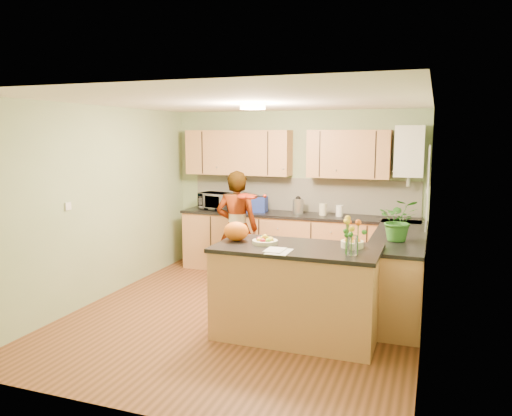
% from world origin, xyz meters
% --- Properties ---
extents(floor, '(4.50, 4.50, 0.00)m').
position_xyz_m(floor, '(0.00, 0.00, 0.00)').
color(floor, '#583319').
rests_on(floor, ground).
extents(ceiling, '(4.00, 4.50, 0.02)m').
position_xyz_m(ceiling, '(0.00, 0.00, 2.50)').
color(ceiling, white).
rests_on(ceiling, wall_back).
extents(wall_back, '(4.00, 0.02, 2.50)m').
position_xyz_m(wall_back, '(0.00, 2.25, 1.25)').
color(wall_back, gray).
rests_on(wall_back, floor).
extents(wall_front, '(4.00, 0.02, 2.50)m').
position_xyz_m(wall_front, '(0.00, -2.25, 1.25)').
color(wall_front, gray).
rests_on(wall_front, floor).
extents(wall_left, '(0.02, 4.50, 2.50)m').
position_xyz_m(wall_left, '(-2.00, 0.00, 1.25)').
color(wall_left, gray).
rests_on(wall_left, floor).
extents(wall_right, '(0.02, 4.50, 2.50)m').
position_xyz_m(wall_right, '(2.00, 0.00, 1.25)').
color(wall_right, gray).
rests_on(wall_right, floor).
extents(back_counter, '(3.64, 0.62, 0.94)m').
position_xyz_m(back_counter, '(0.10, 1.95, 0.47)').
color(back_counter, '#B97E4A').
rests_on(back_counter, floor).
extents(right_counter, '(0.62, 2.24, 0.94)m').
position_xyz_m(right_counter, '(1.70, 0.85, 0.47)').
color(right_counter, '#B97E4A').
rests_on(right_counter, floor).
extents(splashback, '(3.60, 0.02, 0.52)m').
position_xyz_m(splashback, '(0.10, 2.23, 1.20)').
color(splashback, '#EDE5CE').
rests_on(splashback, back_counter).
extents(upper_cabinets, '(3.20, 0.34, 0.70)m').
position_xyz_m(upper_cabinets, '(-0.18, 2.08, 1.85)').
color(upper_cabinets, '#B97E4A').
rests_on(upper_cabinets, wall_back).
extents(boiler, '(0.40, 0.30, 0.86)m').
position_xyz_m(boiler, '(1.70, 2.09, 1.90)').
color(boiler, white).
rests_on(boiler, wall_back).
extents(window_right, '(0.01, 1.30, 1.05)m').
position_xyz_m(window_right, '(1.99, 0.60, 1.55)').
color(window_right, white).
rests_on(window_right, wall_right).
extents(light_switch, '(0.02, 0.09, 0.09)m').
position_xyz_m(light_switch, '(-1.99, -0.60, 1.30)').
color(light_switch, white).
rests_on(light_switch, wall_left).
extents(ceiling_lamp, '(0.30, 0.30, 0.07)m').
position_xyz_m(ceiling_lamp, '(0.00, 0.30, 2.46)').
color(ceiling_lamp, '#FFEABF').
rests_on(ceiling_lamp, ceiling).
extents(peninsula_island, '(1.71, 0.88, 0.98)m').
position_xyz_m(peninsula_island, '(0.74, -0.38, 0.49)').
color(peninsula_island, '#B97E4A').
rests_on(peninsula_island, floor).
extents(fruit_dish, '(0.27, 0.27, 0.09)m').
position_xyz_m(fruit_dish, '(0.39, -0.38, 1.02)').
color(fruit_dish, beige).
rests_on(fruit_dish, peninsula_island).
extents(orange_bowl, '(0.23, 0.23, 0.14)m').
position_xyz_m(orange_bowl, '(1.29, -0.23, 1.04)').
color(orange_bowl, beige).
rests_on(orange_bowl, peninsula_island).
extents(flower_vase, '(0.23, 0.23, 0.42)m').
position_xyz_m(flower_vase, '(1.34, -0.56, 1.26)').
color(flower_vase, silver).
rests_on(flower_vase, peninsula_island).
extents(orange_bag, '(0.34, 0.31, 0.21)m').
position_xyz_m(orange_bag, '(0.04, -0.33, 1.09)').
color(orange_bag, orange).
rests_on(orange_bag, peninsula_island).
extents(papers, '(0.22, 0.30, 0.01)m').
position_xyz_m(papers, '(0.64, -0.68, 0.99)').
color(papers, silver).
rests_on(papers, peninsula_island).
extents(violinist, '(0.64, 0.46, 1.64)m').
position_xyz_m(violinist, '(-0.54, 1.12, 0.82)').
color(violinist, '#E6A78C').
rests_on(violinist, floor).
extents(violin, '(0.67, 0.59, 0.17)m').
position_xyz_m(violin, '(-0.34, 0.90, 1.31)').
color(violin, '#560B05').
rests_on(violin, violinist).
extents(microwave, '(0.54, 0.42, 0.27)m').
position_xyz_m(microwave, '(-1.25, 1.95, 1.07)').
color(microwave, white).
rests_on(microwave, back_counter).
extents(blue_box, '(0.32, 0.25, 0.25)m').
position_xyz_m(blue_box, '(-0.53, 1.93, 1.06)').
color(blue_box, navy).
rests_on(blue_box, back_counter).
extents(kettle, '(0.17, 0.17, 0.31)m').
position_xyz_m(kettle, '(0.12, 1.98, 1.07)').
color(kettle, silver).
rests_on(kettle, back_counter).
extents(jar_cream, '(0.12, 0.12, 0.17)m').
position_xyz_m(jar_cream, '(0.50, 1.96, 1.03)').
color(jar_cream, beige).
rests_on(jar_cream, back_counter).
extents(jar_white, '(0.11, 0.11, 0.16)m').
position_xyz_m(jar_white, '(0.76, 1.94, 1.02)').
color(jar_white, white).
rests_on(jar_white, back_counter).
extents(potted_plant, '(0.48, 0.42, 0.48)m').
position_xyz_m(potted_plant, '(1.70, 0.45, 1.18)').
color(potted_plant, '#2C6C24').
rests_on(potted_plant, right_counter).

